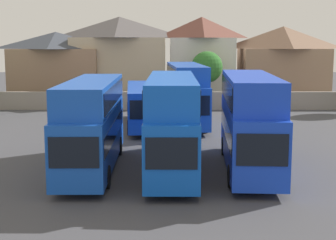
{
  "coord_description": "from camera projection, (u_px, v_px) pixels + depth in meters",
  "views": [
    {
      "loc": [
        -0.09,
        -26.12,
        6.77
      ],
      "look_at": [
        0.0,
        3.0,
        2.24
      ],
      "focal_mm": 53.93,
      "sensor_mm": 36.0,
      "label": 1
    }
  ],
  "objects": [
    {
      "name": "tree_right_of_lot",
      "position": [
        205.0,
        68.0,
        52.77
      ],
      "size": [
        3.3,
        3.3,
        5.81
      ],
      "color": "brown",
      "rests_on": "ground"
    },
    {
      "name": "bus_5",
      "position": [
        185.0,
        91.0,
        41.09
      ],
      "size": [
        3.22,
        11.35,
        4.96
      ],
      "rotation": [
        0.0,
        0.0,
        -1.51
      ],
      "color": "blue",
      "rests_on": "ground"
    },
    {
      "name": "ground",
      "position": [
        167.0,
        119.0,
        44.64
      ],
      "size": [
        140.0,
        140.0,
        0.0
      ],
      "primitive_type": "plane",
      "color": "#424247"
    },
    {
      "name": "bus_3",
      "position": [
        248.0,
        117.0,
        26.66
      ],
      "size": [
        3.16,
        11.2,
        5.03
      ],
      "rotation": [
        0.0,
        0.0,
        -1.63
      ],
      "color": "blue",
      "rests_on": "ground"
    },
    {
      "name": "bus_1",
      "position": [
        90.0,
        120.0,
        26.63
      ],
      "size": [
        2.63,
        11.36,
        4.77
      ],
      "rotation": [
        0.0,
        0.0,
        -1.56
      ],
      "color": "blue",
      "rests_on": "ground"
    },
    {
      "name": "house_terrace_far_right",
      "position": [
        281.0,
        63.0,
        58.67
      ],
      "size": [
        10.13,
        7.27,
        8.53
      ],
      "color": "#9E7A60",
      "rests_on": "ground"
    },
    {
      "name": "house_terrace_left",
      "position": [
        55.0,
        66.0,
        57.12
      ],
      "size": [
        10.26,
        6.32,
        7.87
      ],
      "color": "#9E7A60",
      "rests_on": "ground"
    },
    {
      "name": "house_terrace_centre",
      "position": [
        118.0,
        58.0,
        58.51
      ],
      "size": [
        11.03,
        8.13,
        9.62
      ],
      "color": "#C6B293",
      "rests_on": "ground"
    },
    {
      "name": "house_terrace_right",
      "position": [
        200.0,
        58.0,
        58.16
      ],
      "size": [
        7.57,
        6.72,
        9.59
      ],
      "color": "silver",
      "rests_on": "ground"
    },
    {
      "name": "bus_2",
      "position": [
        170.0,
        118.0,
        26.58
      ],
      "size": [
        2.64,
        11.77,
        4.96
      ],
      "rotation": [
        0.0,
        0.0,
        -1.58
      ],
      "color": "blue",
      "rests_on": "ground"
    },
    {
      "name": "bus_4",
      "position": [
        141.0,
        103.0,
        40.46
      ],
      "size": [
        3.31,
        12.02,
        3.26
      ],
      "rotation": [
        0.0,
        0.0,
        -1.5
      ],
      "color": "blue",
      "rests_on": "ground"
    },
    {
      "name": "depot_boundary_wall",
      "position": [
        167.0,
        101.0,
        50.78
      ],
      "size": [
        56.0,
        0.5,
        1.8
      ],
      "primitive_type": "cube",
      "color": "gray",
      "rests_on": "ground"
    }
  ]
}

